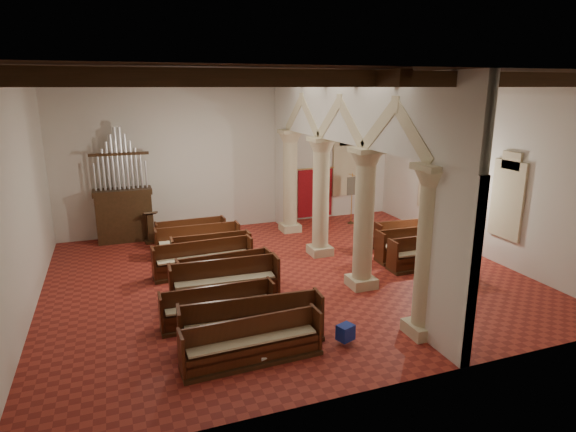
{
  "coord_description": "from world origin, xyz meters",
  "views": [
    {
      "loc": [
        -4.73,
        -13.06,
        5.68
      ],
      "look_at": [
        0.24,
        0.5,
        1.78
      ],
      "focal_mm": 30.0,
      "sensor_mm": 36.0,
      "label": 1
    }
  ],
  "objects_px": {
    "pipe_organ": "(124,205)",
    "aisle_pew_0": "(449,267)",
    "processional_banner": "(352,206)",
    "lectern": "(151,229)",
    "nave_pew_0": "(252,348)"
  },
  "relations": [
    {
      "from": "pipe_organ",
      "to": "aisle_pew_0",
      "type": "bearing_deg",
      "value": -38.89
    },
    {
      "from": "nave_pew_0",
      "to": "aisle_pew_0",
      "type": "bearing_deg",
      "value": 17.16
    },
    {
      "from": "pipe_organ",
      "to": "processional_banner",
      "type": "xyz_separation_m",
      "value": [
        9.15,
        -0.84,
        -0.6
      ]
    },
    {
      "from": "lectern",
      "to": "aisle_pew_0",
      "type": "height_order",
      "value": "lectern"
    },
    {
      "from": "nave_pew_0",
      "to": "lectern",
      "type": "bearing_deg",
      "value": 96.3
    },
    {
      "from": "lectern",
      "to": "processional_banner",
      "type": "relative_size",
      "value": 0.57
    },
    {
      "from": "lectern",
      "to": "processional_banner",
      "type": "height_order",
      "value": "processional_banner"
    },
    {
      "from": "pipe_organ",
      "to": "aisle_pew_0",
      "type": "distance_m",
      "value": 11.77
    },
    {
      "from": "lectern",
      "to": "nave_pew_0",
      "type": "distance_m",
      "value": 9.23
    },
    {
      "from": "processional_banner",
      "to": "nave_pew_0",
      "type": "bearing_deg",
      "value": -129.36
    },
    {
      "from": "pipe_organ",
      "to": "processional_banner",
      "type": "height_order",
      "value": "pipe_organ"
    },
    {
      "from": "aisle_pew_0",
      "to": "processional_banner",
      "type": "bearing_deg",
      "value": 86.6
    },
    {
      "from": "processional_banner",
      "to": "aisle_pew_0",
      "type": "xyz_separation_m",
      "value": [
        -0.03,
        -6.52,
        -0.42
      ]
    },
    {
      "from": "processional_banner",
      "to": "pipe_organ",
      "type": "bearing_deg",
      "value": 173.34
    },
    {
      "from": "pipe_organ",
      "to": "nave_pew_0",
      "type": "bearing_deg",
      "value": -77.33
    }
  ]
}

